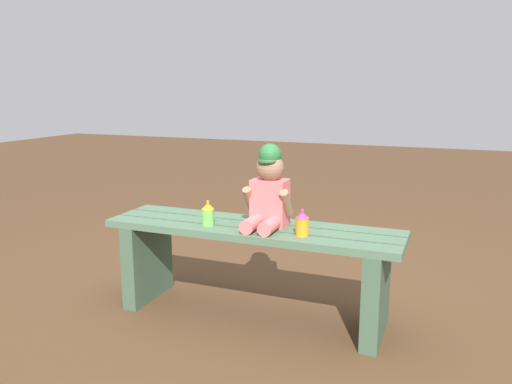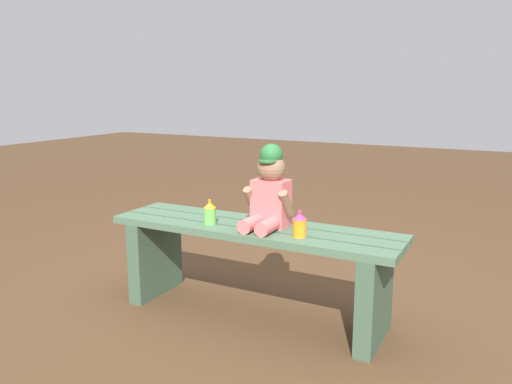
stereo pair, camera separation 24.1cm
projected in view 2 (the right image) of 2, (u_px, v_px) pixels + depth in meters
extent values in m
plane|color=#4C331E|center=(253.00, 315.00, 2.61)|extent=(16.00, 16.00, 0.00)
cube|color=#47664C|center=(240.00, 235.00, 2.41)|extent=(1.47, 0.12, 0.04)
cube|color=#47664C|center=(253.00, 229.00, 2.52)|extent=(1.47, 0.12, 0.04)
cube|color=#47664C|center=(265.00, 222.00, 2.63)|extent=(1.47, 0.12, 0.04)
cube|color=#3C5641|center=(156.00, 256.00, 2.85)|extent=(0.08, 0.38, 0.44)
cube|color=#3C5641|center=(375.00, 297.00, 2.29)|extent=(0.08, 0.38, 0.44)
cube|color=#E56666|center=(271.00, 203.00, 2.48)|extent=(0.17, 0.12, 0.23)
sphere|color=#8C664C|center=(271.00, 168.00, 2.45)|extent=(0.14, 0.14, 0.14)
cylinder|color=#266633|center=(268.00, 161.00, 2.40)|extent=(0.09, 0.09, 0.01)
sphere|color=#266633|center=(271.00, 155.00, 2.43)|extent=(0.11, 0.11, 0.11)
cylinder|color=#F06B6B|center=(251.00, 224.00, 2.41)|extent=(0.07, 0.16, 0.07)
cylinder|color=#F06B6B|center=(268.00, 226.00, 2.37)|extent=(0.07, 0.16, 0.07)
cylinder|color=#8C664C|center=(251.00, 199.00, 2.49)|extent=(0.04, 0.12, 0.14)
cylinder|color=#8C664C|center=(286.00, 203.00, 2.41)|extent=(0.04, 0.12, 0.14)
cylinder|color=#66CC4C|center=(210.00, 216.00, 2.53)|extent=(0.06, 0.06, 0.08)
cone|color=orange|center=(210.00, 205.00, 2.52)|extent=(0.06, 0.06, 0.03)
cylinder|color=orange|center=(210.00, 201.00, 2.51)|extent=(0.01, 0.01, 0.02)
cylinder|color=orange|center=(300.00, 228.00, 2.31)|extent=(0.06, 0.06, 0.08)
cone|color=#E5337F|center=(300.00, 216.00, 2.30)|extent=(0.06, 0.06, 0.03)
cylinder|color=#E5337F|center=(300.00, 212.00, 2.29)|extent=(0.01, 0.01, 0.02)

